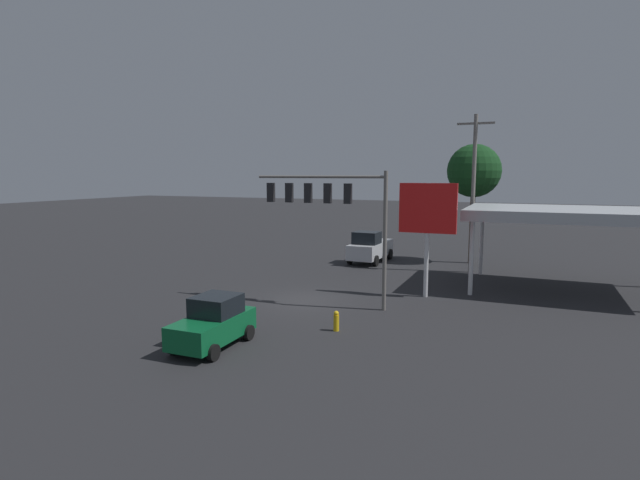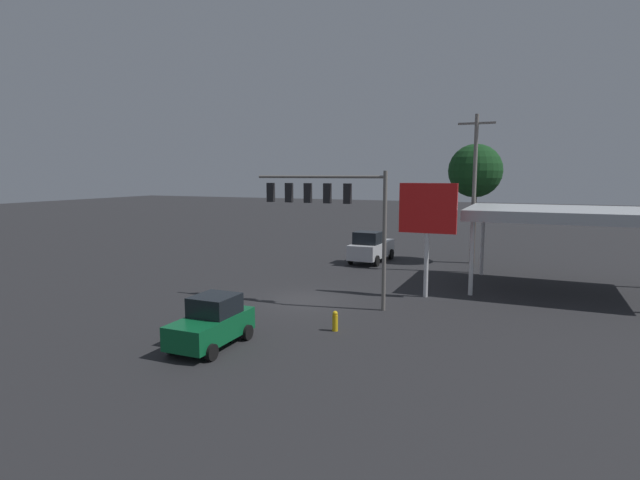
{
  "view_description": "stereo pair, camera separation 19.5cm",
  "coord_description": "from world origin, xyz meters",
  "px_view_note": "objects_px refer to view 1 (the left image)",
  "views": [
    {
      "loc": [
        -10.77,
        23.59,
        6.66
      ],
      "look_at": [
        0.0,
        -2.0,
        2.99
      ],
      "focal_mm": 28.0,
      "sensor_mm": 36.0,
      "label": 1
    },
    {
      "loc": [
        -10.95,
        23.51,
        6.66
      ],
      "look_at": [
        0.0,
        -2.0,
        2.99
      ],
      "focal_mm": 28.0,
      "sensor_mm": 36.0,
      "label": 2
    }
  ],
  "objects_px": {
    "street_tree": "(474,171)",
    "hatchback_crossing": "(213,323)",
    "pickup_parked": "(370,248)",
    "traffic_signal_assembly": "(329,203)",
    "fire_hydrant": "(336,321)",
    "utility_pole": "(473,190)",
    "price_sign": "(428,213)"
  },
  "relations": [
    {
      "from": "pickup_parked",
      "to": "traffic_signal_assembly",
      "type": "bearing_deg",
      "value": 10.35
    },
    {
      "from": "traffic_signal_assembly",
      "to": "hatchback_crossing",
      "type": "xyz_separation_m",
      "value": [
        1.74,
        7.65,
        -4.28
      ]
    },
    {
      "from": "traffic_signal_assembly",
      "to": "price_sign",
      "type": "relative_size",
      "value": 1.13
    },
    {
      "from": "price_sign",
      "to": "fire_hydrant",
      "type": "relative_size",
      "value": 7.03
    },
    {
      "from": "price_sign",
      "to": "street_tree",
      "type": "height_order",
      "value": "street_tree"
    },
    {
      "from": "traffic_signal_assembly",
      "to": "fire_hydrant",
      "type": "xyz_separation_m",
      "value": [
        -1.97,
        4.0,
        -4.79
      ]
    },
    {
      "from": "hatchback_crossing",
      "to": "pickup_parked",
      "type": "xyz_separation_m",
      "value": [
        -0.01,
        -20.43,
        0.16
      ]
    },
    {
      "from": "price_sign",
      "to": "street_tree",
      "type": "distance_m",
      "value": 12.11
    },
    {
      "from": "pickup_parked",
      "to": "fire_hydrant",
      "type": "height_order",
      "value": "pickup_parked"
    },
    {
      "from": "traffic_signal_assembly",
      "to": "price_sign",
      "type": "height_order",
      "value": "traffic_signal_assembly"
    },
    {
      "from": "pickup_parked",
      "to": "street_tree",
      "type": "height_order",
      "value": "street_tree"
    },
    {
      "from": "price_sign",
      "to": "street_tree",
      "type": "relative_size",
      "value": 0.7
    },
    {
      "from": "hatchback_crossing",
      "to": "street_tree",
      "type": "relative_size",
      "value": 0.43
    },
    {
      "from": "street_tree",
      "to": "fire_hydrant",
      "type": "distance_m",
      "value": 20.68
    },
    {
      "from": "traffic_signal_assembly",
      "to": "street_tree",
      "type": "distance_m",
      "value": 16.36
    },
    {
      "from": "price_sign",
      "to": "fire_hydrant",
      "type": "distance_m",
      "value": 8.9
    },
    {
      "from": "price_sign",
      "to": "pickup_parked",
      "type": "height_order",
      "value": "price_sign"
    },
    {
      "from": "traffic_signal_assembly",
      "to": "street_tree",
      "type": "relative_size",
      "value": 0.79
    },
    {
      "from": "utility_pole",
      "to": "price_sign",
      "type": "bearing_deg",
      "value": 79.55
    },
    {
      "from": "traffic_signal_assembly",
      "to": "hatchback_crossing",
      "type": "distance_m",
      "value": 8.93
    },
    {
      "from": "traffic_signal_assembly",
      "to": "utility_pole",
      "type": "distance_m",
      "value": 12.93
    },
    {
      "from": "utility_pole",
      "to": "hatchback_crossing",
      "type": "relative_size",
      "value": 2.77
    },
    {
      "from": "pickup_parked",
      "to": "price_sign",
      "type": "bearing_deg",
      "value": 35.73
    },
    {
      "from": "utility_pole",
      "to": "pickup_parked",
      "type": "bearing_deg",
      "value": -9.32
    },
    {
      "from": "pickup_parked",
      "to": "fire_hydrant",
      "type": "xyz_separation_m",
      "value": [
        -3.69,
        16.79,
        -0.67
      ]
    },
    {
      "from": "utility_pole",
      "to": "fire_hydrant",
      "type": "height_order",
      "value": "utility_pole"
    },
    {
      "from": "price_sign",
      "to": "pickup_parked",
      "type": "relative_size",
      "value": 1.17
    },
    {
      "from": "street_tree",
      "to": "price_sign",
      "type": "bearing_deg",
      "value": 84.7
    },
    {
      "from": "street_tree",
      "to": "utility_pole",
      "type": "bearing_deg",
      "value": 95.78
    },
    {
      "from": "street_tree",
      "to": "hatchback_crossing",
      "type": "bearing_deg",
      "value": 72.72
    },
    {
      "from": "price_sign",
      "to": "hatchback_crossing",
      "type": "relative_size",
      "value": 1.62
    },
    {
      "from": "hatchback_crossing",
      "to": "utility_pole",
      "type": "bearing_deg",
      "value": 158.21
    }
  ]
}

